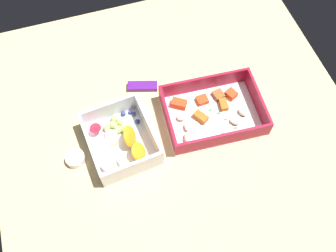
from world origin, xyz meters
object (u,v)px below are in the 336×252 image
paper_cup_liner (75,158)px  candy_bar (143,86)px  pasta_container (212,113)px  fruit_bowl (120,140)px

paper_cup_liner → candy_bar: bearing=36.2°
paper_cup_liner → pasta_container: bearing=2.6°
candy_bar → paper_cup_liner: 23.14cm
pasta_container → fruit_bowl: (-21.34, -0.75, 0.47)cm
fruit_bowl → candy_bar: bearing=56.8°
pasta_container → paper_cup_liner: size_ratio=5.45×
candy_bar → fruit_bowl: bearing=-123.2°
pasta_container → paper_cup_liner: pasta_container is taller
fruit_bowl → paper_cup_liner: fruit_bowl is taller
pasta_container → paper_cup_liner: bearing=-173.7°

